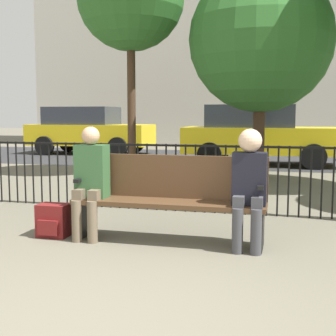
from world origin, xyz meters
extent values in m
cube|color=#4C331E|center=(0.00, 2.29, 0.42)|extent=(2.06, 0.45, 0.05)
cube|color=#4C331E|center=(0.00, 2.48, 0.69)|extent=(2.06, 0.05, 0.47)
cube|color=black|center=(-0.97, 2.29, 0.20)|extent=(0.06, 0.38, 0.40)
cube|color=black|center=(0.97, 2.29, 0.20)|extent=(0.06, 0.38, 0.40)
cube|color=black|center=(-0.97, 2.29, 0.65)|extent=(0.06, 0.38, 0.04)
cube|color=black|center=(0.97, 2.29, 0.65)|extent=(0.06, 0.38, 0.04)
cylinder|color=brown|center=(-0.95, 2.07, 0.23)|extent=(0.11, 0.11, 0.45)
cylinder|color=brown|center=(-0.77, 2.07, 0.23)|extent=(0.11, 0.11, 0.45)
cube|color=brown|center=(-0.95, 2.17, 0.50)|extent=(0.11, 0.20, 0.12)
cube|color=brown|center=(-0.77, 2.17, 0.50)|extent=(0.11, 0.20, 0.12)
cube|color=#335B33|center=(-0.86, 2.29, 0.74)|extent=(0.34, 0.22, 0.58)
sphere|color=tan|center=(-0.86, 2.27, 1.13)|extent=(0.20, 0.20, 0.20)
cylinder|color=#3D3D42|center=(0.76, 2.07, 0.23)|extent=(0.11, 0.11, 0.45)
cylinder|color=#3D3D42|center=(0.94, 2.07, 0.23)|extent=(0.11, 0.11, 0.45)
cube|color=#3D3D42|center=(0.76, 2.17, 0.50)|extent=(0.11, 0.20, 0.12)
cube|color=#3D3D42|center=(0.94, 2.17, 0.50)|extent=(0.11, 0.20, 0.12)
cube|color=black|center=(0.85, 2.29, 0.72)|extent=(0.34, 0.22, 0.53)
sphere|color=beige|center=(0.85, 2.27, 1.10)|extent=(0.24, 0.24, 0.24)
cube|color=maroon|center=(-1.30, 2.21, 0.18)|extent=(0.34, 0.24, 0.37)
cube|color=maroon|center=(-1.30, 2.07, 0.13)|extent=(0.24, 0.04, 0.17)
cylinder|color=black|center=(-3.10, 3.89, 0.47)|extent=(0.02, 0.02, 0.95)
cylinder|color=black|center=(-2.96, 3.89, 0.47)|extent=(0.02, 0.02, 0.95)
cylinder|color=black|center=(-2.82, 3.89, 0.47)|extent=(0.02, 0.02, 0.95)
cylinder|color=black|center=(-2.68, 3.89, 0.47)|extent=(0.02, 0.02, 0.95)
cylinder|color=black|center=(-2.54, 3.89, 0.47)|extent=(0.02, 0.02, 0.95)
cylinder|color=black|center=(-2.40, 3.89, 0.47)|extent=(0.02, 0.02, 0.95)
cylinder|color=black|center=(-2.26, 3.89, 0.47)|extent=(0.02, 0.02, 0.95)
cylinder|color=black|center=(-2.12, 3.89, 0.47)|extent=(0.02, 0.02, 0.95)
cylinder|color=black|center=(-1.98, 3.89, 0.47)|extent=(0.02, 0.02, 0.95)
cylinder|color=black|center=(-1.84, 3.89, 0.47)|extent=(0.02, 0.02, 0.95)
cylinder|color=black|center=(-1.70, 3.89, 0.47)|extent=(0.02, 0.02, 0.95)
cylinder|color=black|center=(-1.56, 3.89, 0.47)|extent=(0.02, 0.02, 0.95)
cylinder|color=black|center=(-1.42, 3.89, 0.47)|extent=(0.02, 0.02, 0.95)
cylinder|color=black|center=(-1.28, 3.89, 0.47)|extent=(0.02, 0.02, 0.95)
cylinder|color=black|center=(-1.14, 3.89, 0.47)|extent=(0.02, 0.02, 0.95)
cylinder|color=black|center=(-1.00, 3.89, 0.47)|extent=(0.02, 0.02, 0.95)
cylinder|color=black|center=(-0.86, 3.89, 0.47)|extent=(0.02, 0.02, 0.95)
cylinder|color=black|center=(-0.72, 3.89, 0.47)|extent=(0.02, 0.02, 0.95)
cylinder|color=black|center=(-0.58, 3.89, 0.47)|extent=(0.02, 0.02, 0.95)
cylinder|color=black|center=(-0.44, 3.89, 0.47)|extent=(0.02, 0.02, 0.95)
cylinder|color=black|center=(-0.30, 3.89, 0.47)|extent=(0.02, 0.02, 0.95)
cylinder|color=black|center=(-0.16, 3.89, 0.47)|extent=(0.02, 0.02, 0.95)
cylinder|color=black|center=(-0.02, 3.89, 0.47)|extent=(0.02, 0.02, 0.95)
cylinder|color=black|center=(0.12, 3.89, 0.47)|extent=(0.02, 0.02, 0.95)
cylinder|color=black|center=(0.26, 3.89, 0.47)|extent=(0.02, 0.02, 0.95)
cylinder|color=black|center=(0.40, 3.89, 0.47)|extent=(0.02, 0.02, 0.95)
cylinder|color=black|center=(0.54, 3.89, 0.47)|extent=(0.02, 0.02, 0.95)
cylinder|color=black|center=(0.68, 3.89, 0.47)|extent=(0.02, 0.02, 0.95)
cylinder|color=black|center=(0.82, 3.89, 0.47)|extent=(0.02, 0.02, 0.95)
cylinder|color=black|center=(0.96, 3.89, 0.47)|extent=(0.02, 0.02, 0.95)
cylinder|color=black|center=(1.10, 3.89, 0.47)|extent=(0.02, 0.02, 0.95)
cylinder|color=black|center=(1.24, 3.89, 0.47)|extent=(0.02, 0.02, 0.95)
cylinder|color=black|center=(1.38, 3.89, 0.47)|extent=(0.02, 0.02, 0.95)
cylinder|color=black|center=(1.52, 3.89, 0.47)|extent=(0.02, 0.02, 0.95)
cylinder|color=black|center=(1.66, 3.89, 0.47)|extent=(0.02, 0.02, 0.95)
cylinder|color=black|center=(1.80, 3.89, 0.47)|extent=(0.02, 0.02, 0.95)
cube|color=black|center=(0.00, 3.89, 0.93)|extent=(9.00, 0.03, 0.03)
cylinder|color=#422D1E|center=(-2.15, 7.42, 1.63)|extent=(0.18, 0.18, 3.25)
cylinder|color=#422D1E|center=(0.60, 7.80, 1.04)|extent=(0.25, 0.25, 2.09)
sphere|color=#2D6628|center=(0.60, 7.80, 2.92)|extent=(3.04, 3.04, 3.04)
cube|color=#2B2B2D|center=(0.00, 12.00, 0.00)|extent=(24.00, 6.00, 0.01)
cube|color=yellow|center=(-5.39, 12.55, 0.67)|extent=(4.20, 1.70, 0.70)
cube|color=#2D333D|center=(-5.70, 12.55, 1.32)|extent=(2.31, 1.56, 0.60)
cylinder|color=black|center=(-4.09, 11.68, 0.32)|extent=(0.64, 0.20, 0.64)
cylinder|color=black|center=(-4.09, 13.42, 0.32)|extent=(0.64, 0.20, 0.64)
cylinder|color=black|center=(-6.69, 11.68, 0.32)|extent=(0.64, 0.20, 0.64)
cylinder|color=black|center=(-6.69, 13.42, 0.32)|extent=(0.64, 0.20, 0.64)
cube|color=yellow|center=(0.54, 10.47, 0.67)|extent=(4.20, 1.70, 0.70)
cube|color=#2D333D|center=(0.23, 10.47, 1.32)|extent=(2.31, 1.56, 0.60)
cylinder|color=black|center=(1.84, 9.60, 0.32)|extent=(0.64, 0.20, 0.64)
cylinder|color=black|center=(1.84, 11.34, 0.32)|extent=(0.64, 0.20, 0.64)
cylinder|color=black|center=(-0.76, 9.60, 0.32)|extent=(0.64, 0.20, 0.64)
cylinder|color=black|center=(-0.76, 11.34, 0.32)|extent=(0.64, 0.20, 0.64)
cube|color=beige|center=(0.00, 20.00, 6.42)|extent=(20.00, 6.00, 12.83)
camera|label=1|loc=(1.22, -2.44, 1.36)|focal=50.00mm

